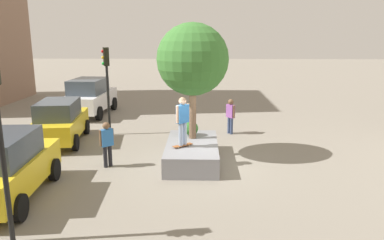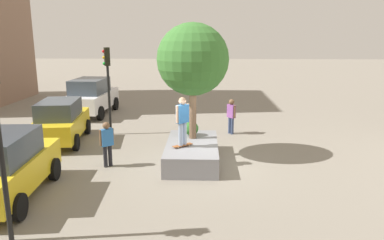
{
  "view_description": "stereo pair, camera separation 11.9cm",
  "coord_description": "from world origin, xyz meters",
  "px_view_note": "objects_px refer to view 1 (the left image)",
  "views": [
    {
      "loc": [
        -12.98,
        -0.12,
        4.81
      ],
      "look_at": [
        0.54,
        0.23,
        1.64
      ],
      "focal_mm": 34.53,
      "sensor_mm": 36.0,
      "label": 1
    },
    {
      "loc": [
        -12.97,
        -0.24,
        4.81
      ],
      "look_at": [
        0.54,
        0.23,
        1.64
      ],
      "focal_mm": 34.53,
      "sensor_mm": 36.0,
      "label": 2
    }
  ],
  "objects_px": {
    "taxi_cab": "(60,121)",
    "police_car": "(90,97)",
    "bystander_watching": "(230,114)",
    "pedestrian_crossing": "(107,141)",
    "plaza_tree": "(193,60)",
    "sedan_parked": "(4,167)",
    "skateboarder": "(183,118)",
    "traffic_light_corner": "(107,76)",
    "planter_ledge": "(192,152)",
    "skateboard": "(183,145)"
  },
  "relations": [
    {
      "from": "planter_ledge",
      "to": "skateboard",
      "type": "bearing_deg",
      "value": 146.74
    },
    {
      "from": "planter_ledge",
      "to": "taxi_cab",
      "type": "bearing_deg",
      "value": 68.3
    },
    {
      "from": "planter_ledge",
      "to": "traffic_light_corner",
      "type": "height_order",
      "value": "traffic_light_corner"
    },
    {
      "from": "taxi_cab",
      "to": "pedestrian_crossing",
      "type": "height_order",
      "value": "taxi_cab"
    },
    {
      "from": "sedan_parked",
      "to": "bystander_watching",
      "type": "bearing_deg",
      "value": -43.24
    },
    {
      "from": "planter_ledge",
      "to": "taxi_cab",
      "type": "xyz_separation_m",
      "value": [
        2.38,
        5.98,
        0.62
      ]
    },
    {
      "from": "skateboard",
      "to": "pedestrian_crossing",
      "type": "distance_m",
      "value": 2.78
    },
    {
      "from": "skateboard",
      "to": "skateboarder",
      "type": "height_order",
      "value": "skateboarder"
    },
    {
      "from": "traffic_light_corner",
      "to": "taxi_cab",
      "type": "bearing_deg",
      "value": 127.44
    },
    {
      "from": "taxi_cab",
      "to": "police_car",
      "type": "distance_m",
      "value": 5.92
    },
    {
      "from": "taxi_cab",
      "to": "sedan_parked",
      "type": "bearing_deg",
      "value": -174.29
    },
    {
      "from": "plaza_tree",
      "to": "taxi_cab",
      "type": "height_order",
      "value": "plaza_tree"
    },
    {
      "from": "planter_ledge",
      "to": "pedestrian_crossing",
      "type": "height_order",
      "value": "pedestrian_crossing"
    },
    {
      "from": "pedestrian_crossing",
      "to": "planter_ledge",
      "type": "bearing_deg",
      "value": -78.09
    },
    {
      "from": "plaza_tree",
      "to": "sedan_parked",
      "type": "bearing_deg",
      "value": 127.66
    },
    {
      "from": "skateboard",
      "to": "police_car",
      "type": "xyz_separation_m",
      "value": [
        8.78,
        6.06,
        0.32
      ]
    },
    {
      "from": "skateboard",
      "to": "pedestrian_crossing",
      "type": "bearing_deg",
      "value": 93.17
    },
    {
      "from": "sedan_parked",
      "to": "taxi_cab",
      "type": "height_order",
      "value": "sedan_parked"
    },
    {
      "from": "taxi_cab",
      "to": "traffic_light_corner",
      "type": "bearing_deg",
      "value": -52.56
    },
    {
      "from": "sedan_parked",
      "to": "traffic_light_corner",
      "type": "relative_size",
      "value": 1.07
    },
    {
      "from": "plaza_tree",
      "to": "traffic_light_corner",
      "type": "distance_m",
      "value": 5.27
    },
    {
      "from": "taxi_cab",
      "to": "bystander_watching",
      "type": "relative_size",
      "value": 2.54
    },
    {
      "from": "plaza_tree",
      "to": "police_car",
      "type": "xyz_separation_m",
      "value": [
        7.61,
        6.39,
        -2.73
      ]
    },
    {
      "from": "taxi_cab",
      "to": "bystander_watching",
      "type": "height_order",
      "value": "taxi_cab"
    },
    {
      "from": "taxi_cab",
      "to": "pedestrian_crossing",
      "type": "bearing_deg",
      "value": -136.45
    },
    {
      "from": "skateboarder",
      "to": "pedestrian_crossing",
      "type": "xyz_separation_m",
      "value": [
        -0.15,
        2.77,
        -0.87
      ]
    },
    {
      "from": "skateboard",
      "to": "pedestrian_crossing",
      "type": "height_order",
      "value": "pedestrian_crossing"
    },
    {
      "from": "skateboard",
      "to": "skateboarder",
      "type": "relative_size",
      "value": 0.43
    },
    {
      "from": "planter_ledge",
      "to": "plaza_tree",
      "type": "xyz_separation_m",
      "value": [
        0.67,
        -0.01,
        3.47
      ]
    },
    {
      "from": "plaza_tree",
      "to": "sedan_parked",
      "type": "xyz_separation_m",
      "value": [
        -4.17,
        5.4,
        -2.81
      ]
    },
    {
      "from": "plaza_tree",
      "to": "police_car",
      "type": "bearing_deg",
      "value": 40.04
    },
    {
      "from": "skateboarder",
      "to": "sedan_parked",
      "type": "bearing_deg",
      "value": 120.58
    },
    {
      "from": "traffic_light_corner",
      "to": "skateboarder",
      "type": "bearing_deg",
      "value": -138.55
    },
    {
      "from": "bystander_watching",
      "to": "pedestrian_crossing",
      "type": "xyz_separation_m",
      "value": [
        -4.78,
        4.87,
        -0.02
      ]
    },
    {
      "from": "skateboard",
      "to": "sedan_parked",
      "type": "height_order",
      "value": "sedan_parked"
    },
    {
      "from": "pedestrian_crossing",
      "to": "bystander_watching",
      "type": "bearing_deg",
      "value": -45.53
    },
    {
      "from": "plaza_tree",
      "to": "skateboarder",
      "type": "xyz_separation_m",
      "value": [
        -1.17,
        0.33,
        -2.0
      ]
    },
    {
      "from": "taxi_cab",
      "to": "police_car",
      "type": "height_order",
      "value": "police_car"
    },
    {
      "from": "skateboarder",
      "to": "bystander_watching",
      "type": "relative_size",
      "value": 1.03
    },
    {
      "from": "taxi_cab",
      "to": "police_car",
      "type": "xyz_separation_m",
      "value": [
        5.9,
        0.41,
        0.13
      ]
    },
    {
      "from": "skateboarder",
      "to": "sedan_parked",
      "type": "relative_size",
      "value": 0.4
    },
    {
      "from": "planter_ledge",
      "to": "traffic_light_corner",
      "type": "xyz_separation_m",
      "value": [
        3.8,
        4.13,
        2.5
      ]
    },
    {
      "from": "skateboarder",
      "to": "sedan_parked",
      "type": "xyz_separation_m",
      "value": [
        -2.99,
        5.07,
        -0.81
      ]
    },
    {
      "from": "plaza_tree",
      "to": "skateboard",
      "type": "distance_m",
      "value": 3.28
    },
    {
      "from": "traffic_light_corner",
      "to": "bystander_watching",
      "type": "distance_m",
      "value": 6.2
    },
    {
      "from": "pedestrian_crossing",
      "to": "traffic_light_corner",
      "type": "bearing_deg",
      "value": 13.01
    },
    {
      "from": "skateboard",
      "to": "taxi_cab",
      "type": "bearing_deg",
      "value": 63.01
    },
    {
      "from": "plaza_tree",
      "to": "bystander_watching",
      "type": "xyz_separation_m",
      "value": [
        3.45,
        -1.77,
        -2.85
      ]
    },
    {
      "from": "planter_ledge",
      "to": "skateboard",
      "type": "height_order",
      "value": "skateboard"
    },
    {
      "from": "skateboarder",
      "to": "traffic_light_corner",
      "type": "xyz_separation_m",
      "value": [
        4.3,
        3.8,
        1.03
      ]
    }
  ]
}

